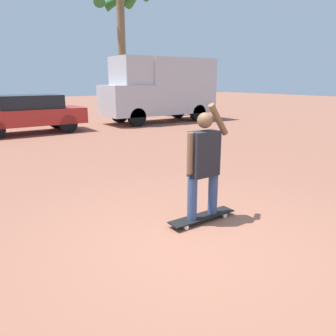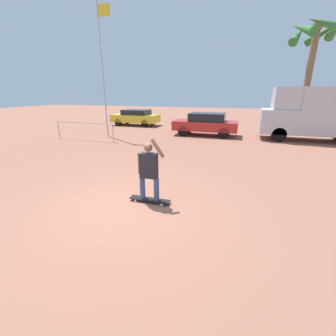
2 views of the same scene
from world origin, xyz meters
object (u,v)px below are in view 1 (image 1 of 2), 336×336
camper_van (162,88)px  palm_tree_near_van (120,6)px  person_skateboarder (204,159)px  parked_car_red (28,113)px  skateboard (202,217)px

camper_van → palm_tree_near_van: size_ratio=0.75×
person_skateboarder → parked_car_red: bearing=90.7°
person_skateboarder → palm_tree_near_van: size_ratio=0.21×
camper_van → parked_car_red: size_ratio=1.36×
skateboard → person_skateboarder: size_ratio=0.67×
person_skateboarder → parked_car_red: person_skateboarder is taller
person_skateboarder → camper_van: bearing=59.1°
camper_van → skateboard: bearing=-120.9°
parked_car_red → camper_van: bearing=1.6°
camper_van → parked_car_red: bearing=-178.4°
parked_car_red → palm_tree_near_van: palm_tree_near_van is taller
palm_tree_near_van → camper_van: bearing=-92.8°
parked_car_red → palm_tree_near_van: size_ratio=0.55×
person_skateboarder → palm_tree_near_van: palm_tree_near_van is taller
skateboard → palm_tree_near_van: (6.49, 15.05, 6.10)m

